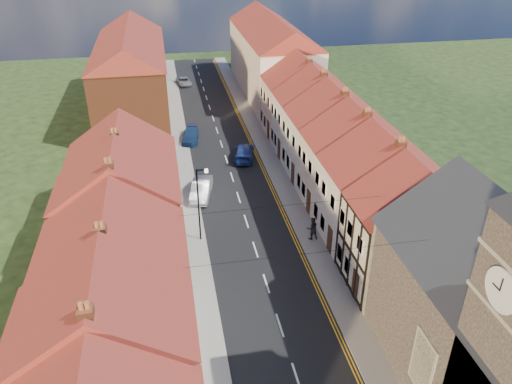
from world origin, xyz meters
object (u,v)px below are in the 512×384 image
Objects in this scene: church at (509,306)px; pedestrian_right at (312,228)px; lamppost at (199,200)px; car_far_b at (244,152)px; car_far at (191,135)px; car_mid at (201,189)px; car_distant at (184,81)px.

church reaches higher than pedestrian_right.
pedestrian_right is (8.31, -1.52, -2.50)m from lamppost.
car_far_b is (-2.65, 15.52, -0.35)m from pedestrian_right.
lamppost reaches higher than pedestrian_right.
car_far is at bearing 88.21° from lamppost.
church is 38.70m from car_far.
lamppost is 15.37m from car_far_b.
lamppost is (-13.17, 16.68, -2.34)m from church.
pedestrian_right reaches higher than car_mid.
car_far_b reaches higher than car_far.
car_far_b is (5.05, -5.55, 0.06)m from car_far.
car_mid is at bearing 118.12° from church.
car_far reaches higher than car_distant.
church is 2.53× the size of lamppost.
car_mid reaches higher than car_far_b.
church is 3.53× the size of car_far.
car_far_b is at bearing -38.60° from car_far.
lamppost is at bearing -99.78° from car_distant.
lamppost is 1.27× the size of car_far_b.
pedestrian_right is 15.75m from car_far_b.
church is 3.42× the size of car_mid.
car_far is 7.50m from car_far_b.
lamppost is at bearing -82.68° from car_far.
church is 21.38m from lamppost.
car_mid is (0.62, 6.82, -2.81)m from lamppost.
car_far_b is at bearing -88.52° from car_distant.
church is at bearing -86.28° from car_distant.
lamppost is 8.80m from pedestrian_right.
church reaches higher than car_far.
lamppost is 7.40m from car_mid.
church reaches higher than car_far_b.
car_mid reaches higher than car_distant.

